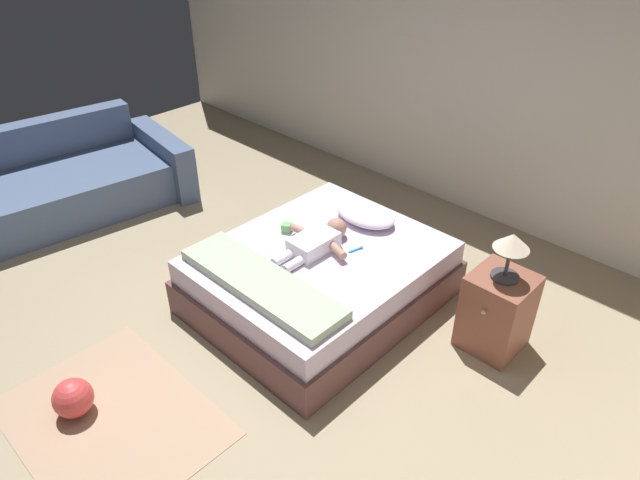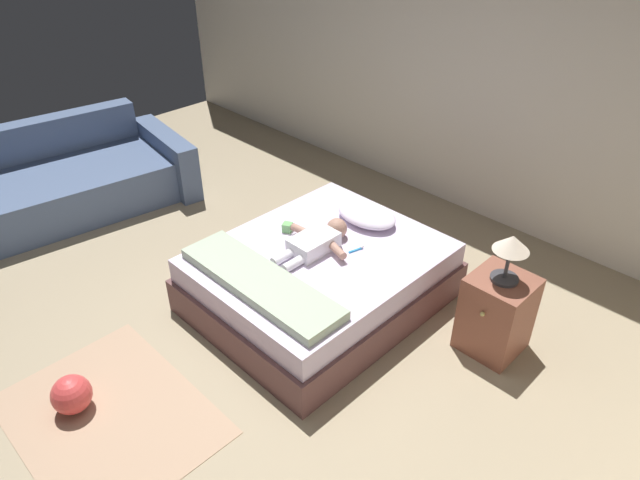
{
  "view_description": "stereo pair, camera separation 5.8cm",
  "coord_description": "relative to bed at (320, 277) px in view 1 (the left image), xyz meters",
  "views": [
    {
      "loc": [
        2.46,
        -1.37,
        2.72
      ],
      "look_at": [
        0.18,
        0.99,
        0.55
      ],
      "focal_mm": 31.73,
      "sensor_mm": 36.0,
      "label": 1
    },
    {
      "loc": [
        2.5,
        -1.33,
        2.72
      ],
      "look_at": [
        0.18,
        0.99,
        0.55
      ],
      "focal_mm": 31.73,
      "sensor_mm": 36.0,
      "label": 2
    }
  ],
  "objects": [
    {
      "name": "baby",
      "position": [
        -0.05,
        0.02,
        0.29
      ],
      "size": [
        0.53,
        0.65,
        0.15
      ],
      "color": "white",
      "rests_on": "bed"
    },
    {
      "name": "blanket",
      "position": [
        -0.0,
        -0.55,
        0.26
      ],
      "size": [
        1.27,
        0.35,
        0.07
      ],
      "color": "#A6B99C",
      "rests_on": "bed"
    },
    {
      "name": "ground_plane",
      "position": [
        -0.18,
        -0.99,
        -0.22
      ],
      "size": [
        8.0,
        8.0,
        0.0
      ],
      "primitive_type": "plane",
      "color": "gray"
    },
    {
      "name": "wall_behind_bed",
      "position": [
        -0.18,
        2.01,
        1.16
      ],
      "size": [
        8.0,
        0.12,
        2.76
      ],
      "primitive_type": "cube",
      "color": "beige",
      "rests_on": "ground_plane"
    },
    {
      "name": "rug",
      "position": [
        -0.13,
        -1.64,
        -0.21
      ],
      "size": [
        1.3,
        0.97,
        0.01
      ],
      "color": "tan",
      "rests_on": "ground_plane"
    },
    {
      "name": "toothbrush",
      "position": [
        0.17,
        0.2,
        0.24
      ],
      "size": [
        0.04,
        0.12,
        0.02
      ],
      "color": "#2991DC",
      "rests_on": "bed"
    },
    {
      "name": "nightstand",
      "position": [
        1.15,
        0.48,
        0.06
      ],
      "size": [
        0.38,
        0.41,
        0.56
      ],
      "color": "brown",
      "rests_on": "ground_plane"
    },
    {
      "name": "bed",
      "position": [
        0.0,
        0.0,
        0.0
      ],
      "size": [
        1.41,
        1.7,
        0.45
      ],
      "color": "brown",
      "rests_on": "ground_plane"
    },
    {
      "name": "lamp",
      "position": [
        1.15,
        0.48,
        0.59
      ],
      "size": [
        0.22,
        0.22,
        0.33
      ],
      "color": "#333338",
      "rests_on": "nightstand"
    },
    {
      "name": "toy_ball",
      "position": [
        -0.32,
        -1.75,
        -0.09
      ],
      "size": [
        0.23,
        0.23,
        0.23
      ],
      "primitive_type": "sphere",
      "color": "#D13F3F",
      "rests_on": "rug"
    },
    {
      "name": "couch",
      "position": [
        -2.69,
        -0.66,
        0.04
      ],
      "size": [
        1.44,
        2.24,
        0.74
      ],
      "color": "slate",
      "rests_on": "ground_plane"
    },
    {
      "name": "pillow",
      "position": [
        -0.04,
        0.55,
        0.28
      ],
      "size": [
        0.5,
        0.34,
        0.11
      ],
      "color": "white",
      "rests_on": "bed"
    },
    {
      "name": "toy_block",
      "position": [
        -0.36,
        0.02,
        0.26
      ],
      "size": [
        0.09,
        0.09,
        0.07
      ],
      "color": "#70B767",
      "rests_on": "bed"
    }
  ]
}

